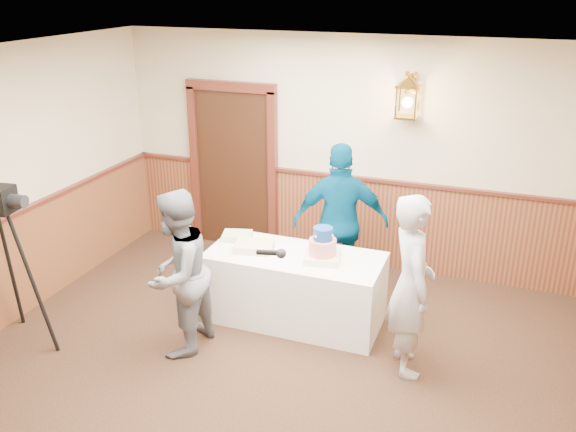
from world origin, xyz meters
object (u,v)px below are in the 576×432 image
Objects in this scene: tiered_cake at (323,248)px; sheet_cake_yellow at (254,246)px; baker at (411,285)px; assistant_p at (341,222)px; display_table at (295,287)px; tv_camera_rig at (6,278)px; interviewer at (177,274)px; sheet_cake_green at (237,236)px.

sheet_cake_yellow is at bearing -178.70° from tiered_cake.
assistant_p reaches higher than baker.
assistant_p reaches higher than display_table.
assistant_p is (-0.96, 1.12, 0.03)m from baker.
interviewer is at bearing 11.38° from tv_camera_rig.
display_table is 0.60m from sheet_cake_yellow.
sheet_cake_yellow is 0.22× the size of assistant_p.
tiered_cake is at bearing -9.63° from sheet_cake_green.
tiered_cake reaches higher than sheet_cake_yellow.
baker reaches higher than tv_camera_rig.
tv_camera_rig is at bearing -136.84° from sheet_cake_green.
display_table is 4.60× the size of sheet_cake_yellow.
sheet_cake_yellow is 0.24× the size of tv_camera_rig.
sheet_cake_yellow is at bearing 156.93° from interviewer.
tv_camera_rig reaches higher than sheet_cake_yellow.
display_table is 0.59m from tiered_cake.
tiered_cake is (0.30, -0.02, 0.51)m from display_table.
sheet_cake_green is (-0.28, 0.19, -0.00)m from sheet_cake_yellow.
tiered_cake is 1.44m from interviewer.
sheet_cake_yellow is 1.28× the size of sheet_cake_green.
sheet_cake_green is 1.06m from interviewer.
sheet_cake_yellow is at bearing 28.05° from tv_camera_rig.
sheet_cake_yellow is at bearing 27.53° from assistant_p.
tv_camera_rig is (-2.68, -2.09, -0.14)m from assistant_p.
tiered_cake is at bearing 20.25° from tv_camera_rig.
interviewer is 1.94m from assistant_p.
interviewer is (-0.41, -0.86, 0.02)m from sheet_cake_yellow.
sheet_cake_green is 1.14m from assistant_p.
assistant_p is (1.13, 1.57, 0.08)m from interviewer.
assistant_p reaches higher than tiered_cake.
display_table is 2.80m from tv_camera_rig.
sheet_cake_yellow is 0.95m from interviewer.
interviewer is 0.95× the size of baker.
interviewer reaches higher than tiered_cake.
assistant_p is (-0.01, 0.70, 0.00)m from tiered_cake.
assistant_p is at bearing 27.47° from sheet_cake_green.
tv_camera_rig is (-2.69, -1.40, -0.14)m from tiered_cake.
sheet_cake_yellow is (-0.44, -0.04, 0.42)m from display_table.
interviewer is 0.91× the size of assistant_p.
interviewer is 0.98× the size of tv_camera_rig.
interviewer is at bearing -115.29° from sheet_cake_yellow.
tiered_cake is 3.03m from tv_camera_rig.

